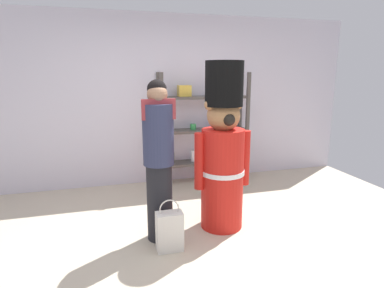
% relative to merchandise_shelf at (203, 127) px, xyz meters
% --- Properties ---
extents(ground_plane, '(6.40, 6.40, 0.00)m').
position_rel_merchandise_shelf_xyz_m(ground_plane, '(-0.66, -1.98, -0.88)').
color(ground_plane, beige).
extents(back_wall, '(6.40, 0.12, 2.60)m').
position_rel_merchandise_shelf_xyz_m(back_wall, '(-0.66, 0.22, 0.42)').
color(back_wall, silver).
rests_on(back_wall, ground_plane).
extents(merchandise_shelf, '(1.43, 0.35, 1.74)m').
position_rel_merchandise_shelf_xyz_m(merchandise_shelf, '(0.00, 0.00, 0.00)').
color(merchandise_shelf, '#4C4742').
rests_on(merchandise_shelf, ground_plane).
extents(teddy_bear_guard, '(0.65, 0.49, 1.86)m').
position_rel_merchandise_shelf_xyz_m(teddy_bear_guard, '(-0.27, -1.59, -0.01)').
color(teddy_bear_guard, red).
rests_on(teddy_bear_guard, ground_plane).
extents(person_shopper, '(0.33, 0.31, 1.67)m').
position_rel_merchandise_shelf_xyz_m(person_shopper, '(-1.00, -1.67, -0.01)').
color(person_shopper, black).
rests_on(person_shopper, ground_plane).
extents(shopping_bag, '(0.26, 0.16, 0.53)m').
position_rel_merchandise_shelf_xyz_m(shopping_bag, '(-0.95, -1.94, -0.68)').
color(shopping_bag, silver).
rests_on(shopping_bag, ground_plane).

